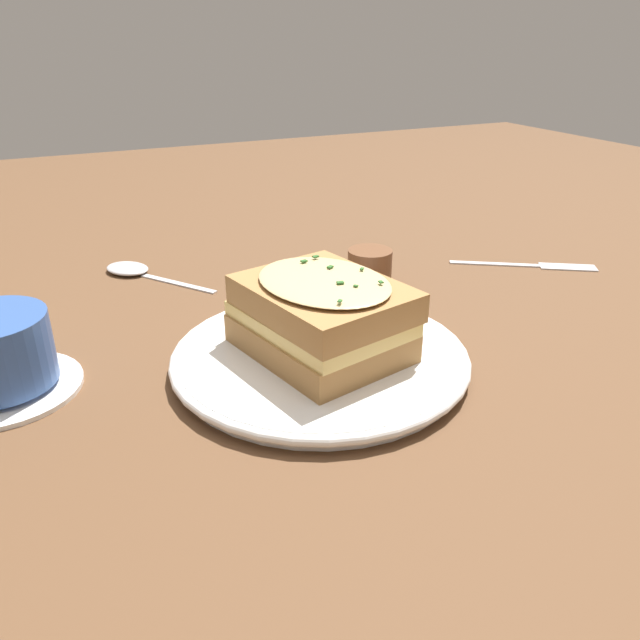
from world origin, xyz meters
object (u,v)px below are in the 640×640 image
Objects in this scene: condiment_pot at (370,268)px; spoon at (133,270)px; dinner_plate at (320,357)px; fork at (540,265)px; sandwich at (322,315)px.

spoon is at bearing -123.48° from condiment_pot.
dinner_plate is 0.20m from condiment_pot.
dinner_plate is at bearing -40.17° from fork.
fork is at bearing 107.22° from dinner_plate.
sandwich is 0.33m from spoon.
spoon is (-0.31, -0.11, -0.05)m from sandwich.
condiment_pot is at bearing 138.25° from sandwich.
sandwich is at bearing -41.75° from condiment_pot.
dinner_plate is 0.38m from fork.
dinner_plate is 1.64× the size of fork.
condiment_pot is (-0.15, 0.13, 0.01)m from dinner_plate.
dinner_plate is 0.33m from spoon.
condiment_pot is at bearing -66.10° from fork.
condiment_pot is (-0.04, -0.23, 0.02)m from fork.
condiment_pot is at bearing -68.64° from spoon.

